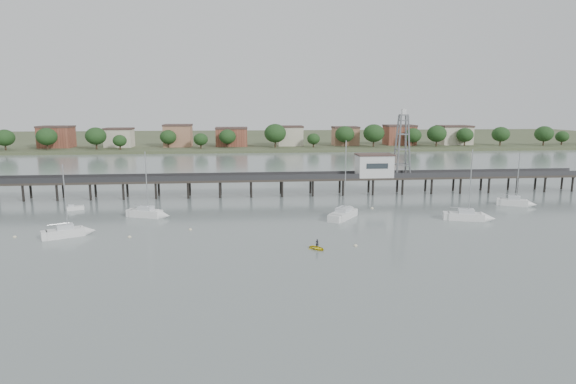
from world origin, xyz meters
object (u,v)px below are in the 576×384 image
at_px(sailboat_e, 519,203).
at_px(sailboat_a, 73,232).
at_px(sailboat_b, 152,214).
at_px(white_tender, 75,208).
at_px(pier, 266,179).
at_px(lattice_tower, 402,146).
at_px(sailboat_d, 473,217).
at_px(sailboat_c, 347,213).
at_px(yellow_dinghy, 317,249).

relative_size(sailboat_e, sailboat_a, 0.95).
distance_m(sailboat_b, white_tender, 18.09).
xyz_separation_m(pier, sailboat_b, (-22.13, -19.58, -3.15)).
xyz_separation_m(lattice_tower, sailboat_d, (4.14, -27.63, -10.46)).
xyz_separation_m(lattice_tower, white_tender, (-69.89, -11.67, -10.72)).
bearing_deg(sailboat_a, sailboat_b, 22.95).
height_order(sailboat_e, sailboat_b, sailboat_b).
height_order(sailboat_b, white_tender, sailboat_b).
relative_size(pier, sailboat_c, 10.01).
height_order(sailboat_c, sailboat_d, sailboat_c).
relative_size(lattice_tower, yellow_dinghy, 5.92).
relative_size(sailboat_b, sailboat_d, 0.95).
xyz_separation_m(sailboat_e, yellow_dinghy, (-45.91, -25.86, -0.65)).
relative_size(sailboat_e, sailboat_b, 0.90).
bearing_deg(sailboat_e, yellow_dinghy, -123.92).
relative_size(sailboat_e, sailboat_c, 0.76).
bearing_deg(pier, white_tender, -163.10).
bearing_deg(lattice_tower, yellow_dinghy, -122.01).
distance_m(sailboat_b, sailboat_d, 58.32).
distance_m(pier, white_tender, 40.27).
bearing_deg(sailboat_e, lattice_tower, 166.44).
distance_m(lattice_tower, white_tender, 71.67).
relative_size(pier, sailboat_e, 13.11).
height_order(sailboat_d, yellow_dinghy, sailboat_d).
xyz_separation_m(pier, sailboat_d, (35.64, -27.63, -3.15)).
relative_size(sailboat_e, sailboat_d, 0.85).
distance_m(sailboat_b, sailboat_a, 15.66).
height_order(sailboat_a, white_tender, sailboat_a).
bearing_deg(sailboat_e, sailboat_c, -144.12).
height_order(lattice_tower, sailboat_b, lattice_tower).
height_order(pier, yellow_dinghy, pier).
bearing_deg(white_tender, sailboat_e, -23.22).
xyz_separation_m(lattice_tower, yellow_dinghy, (-26.46, -42.32, -11.10)).
bearing_deg(yellow_dinghy, white_tender, 106.95).
relative_size(sailboat_c, white_tender, 4.34).
bearing_deg(sailboat_d, sailboat_e, 53.47).
bearing_deg(sailboat_b, pier, 61.81).
xyz_separation_m(sailboat_a, white_tender, (-6.17, 19.88, -0.27)).
height_order(sailboat_e, sailboat_c, sailboat_c).
bearing_deg(yellow_dinghy, sailboat_d, -12.18).
bearing_deg(sailboat_a, pier, 17.50).
bearing_deg(sailboat_e, sailboat_b, -150.87).
bearing_deg(lattice_tower, sailboat_e, -40.25).
distance_m(sailboat_c, white_tender, 53.28).
height_order(sailboat_e, white_tender, sailboat_e).
bearing_deg(white_tender, sailboat_d, -32.31).
xyz_separation_m(sailboat_b, sailboat_d, (57.76, -8.06, -0.00)).
relative_size(pier, sailboat_d, 11.17).
bearing_deg(lattice_tower, pier, -180.00).
bearing_deg(sailboat_d, pier, 159.58).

